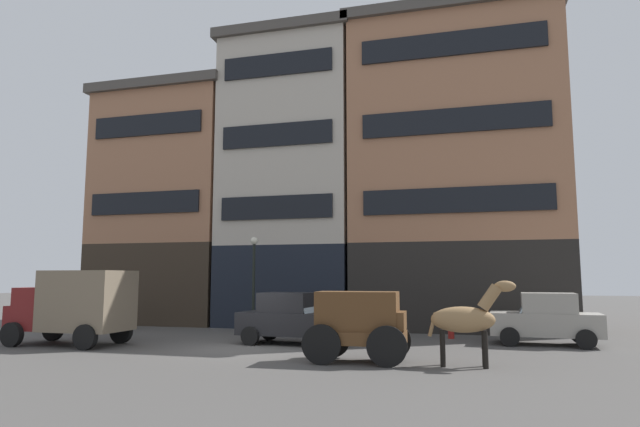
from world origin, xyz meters
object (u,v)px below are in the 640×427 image
object	(u,v)px
draft_horse	(467,319)
sedan_light	(290,318)
delivery_truck_near	(73,304)
streetlamp_curbside	(254,271)
sedan_dark	(546,319)
fire_hydrant_curbside	(451,328)
cargo_wagon	(359,321)
pedestrian_officer	(118,308)

from	to	relation	value
draft_horse	sedan_light	world-z (taller)	draft_horse
delivery_truck_near	streetlamp_curbside	size ratio (longest dim) A/B	1.06
sedan_dark	draft_horse	bearing A→B (deg)	-116.23
sedan_dark	sedan_light	world-z (taller)	same
streetlamp_curbside	fire_hydrant_curbside	world-z (taller)	streetlamp_curbside
streetlamp_curbside	fire_hydrant_curbside	bearing A→B (deg)	2.39
cargo_wagon	delivery_truck_near	xyz separation A→B (m)	(-10.56, 1.09, 0.28)
cargo_wagon	fire_hydrant_curbside	distance (m)	7.13
cargo_wagon	sedan_light	size ratio (longest dim) A/B	0.78
cargo_wagon	pedestrian_officer	xyz separation A→B (m)	(-12.66, 6.61, -0.17)
draft_horse	pedestrian_officer	distance (m)	16.95
cargo_wagon	pedestrian_officer	bearing A→B (deg)	152.43
sedan_dark	sedan_light	size ratio (longest dim) A/B	1.00
delivery_truck_near	sedan_dark	distance (m)	16.83
cargo_wagon	sedan_dark	bearing A→B (deg)	44.23
draft_horse	delivery_truck_near	distance (m)	13.56
sedan_dark	pedestrian_officer	bearing A→B (deg)	176.59
draft_horse	fire_hydrant_curbside	xyz separation A→B (m)	(-0.60, 6.70, -0.84)
draft_horse	streetlamp_curbside	distance (m)	10.94
sedan_dark	streetlamp_curbside	size ratio (longest dim) A/B	0.92
pedestrian_officer	streetlamp_curbside	size ratio (longest dim) A/B	0.44
cargo_wagon	sedan_dark	size ratio (longest dim) A/B	0.77
delivery_truck_near	streetlamp_curbside	bearing A→B (deg)	48.13
sedan_light	streetlamp_curbside	bearing A→B (deg)	131.87
draft_horse	sedan_dark	xyz separation A→B (m)	(2.72, 5.52, -0.36)
sedan_light	fire_hydrant_curbside	world-z (taller)	sedan_light
delivery_truck_near	streetlamp_curbside	distance (m)	7.18
cargo_wagon	pedestrian_officer	size ratio (longest dim) A/B	1.64
cargo_wagon	fire_hydrant_curbside	xyz separation A→B (m)	(2.35, 6.70, -0.72)
sedan_dark	pedestrian_officer	xyz separation A→B (m)	(-18.33, 1.09, 0.07)
pedestrian_officer	fire_hydrant_curbside	xyz separation A→B (m)	(15.01, 0.09, -0.55)
sedan_light	pedestrian_officer	world-z (taller)	sedan_light
sedan_dark	sedan_light	distance (m)	9.13
cargo_wagon	delivery_truck_near	size ratio (longest dim) A/B	0.67
cargo_wagon	sedan_dark	distance (m)	7.91
cargo_wagon	pedestrian_officer	world-z (taller)	cargo_wagon
cargo_wagon	delivery_truck_near	world-z (taller)	delivery_truck_near
draft_horse	fire_hydrant_curbside	size ratio (longest dim) A/B	2.83
sedan_light	fire_hydrant_curbside	distance (m)	6.47
cargo_wagon	pedestrian_officer	distance (m)	14.28
sedan_dark	pedestrian_officer	world-z (taller)	sedan_dark
sedan_dark	streetlamp_curbside	bearing A→B (deg)	175.83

